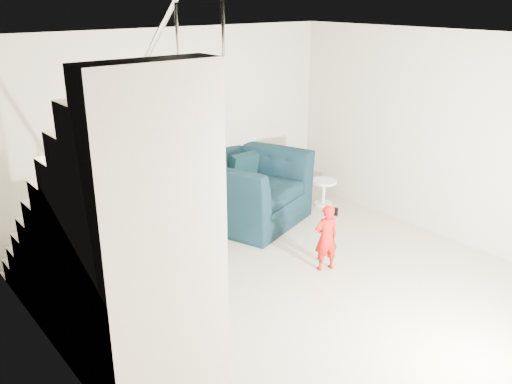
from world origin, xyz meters
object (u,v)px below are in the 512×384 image
at_px(armchair, 250,189).
at_px(staircase, 112,254).
at_px(toddler, 326,238).
at_px(side_table, 324,188).

xyz_separation_m(armchair, staircase, (-2.77, -1.57, 0.46)).
bearing_deg(staircase, toddler, -3.21).
height_order(toddler, side_table, toddler).
distance_m(armchair, staircase, 3.21).
bearing_deg(toddler, armchair, -79.14).
distance_m(armchair, toddler, 1.72).
distance_m(toddler, side_table, 2.13).
bearing_deg(toddler, staircase, 14.39).
bearing_deg(staircase, armchair, 29.50).
distance_m(toddler, staircase, 2.63).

